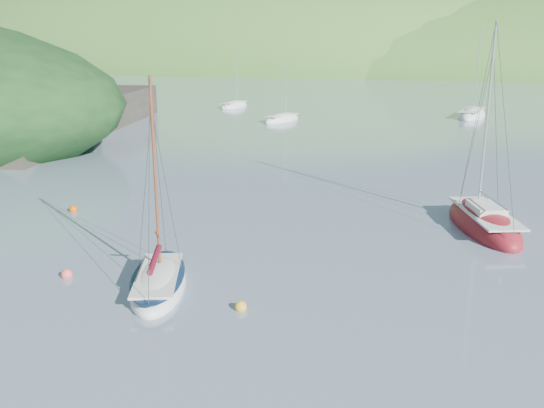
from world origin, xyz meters
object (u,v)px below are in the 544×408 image
(distant_sloop_b, at_px, (472,116))
(daysailer_white, at_px, (159,283))
(distant_sloop_c, at_px, (234,106))
(distant_sloop_a, at_px, (282,120))
(sloop_red, at_px, (484,224))

(distant_sloop_b, bearing_deg, daysailer_white, -92.20)
(distant_sloop_b, distance_m, distant_sloop_c, 31.42)
(daysailer_white, relative_size, distant_sloop_a, 1.05)
(sloop_red, height_order, distant_sloop_c, sloop_red)
(daysailer_white, xyz_separation_m, sloop_red, (13.13, 12.07, 0.01))
(distant_sloop_a, xyz_separation_m, distant_sloop_c, (-9.94, 10.93, -0.00))
(sloop_red, distance_m, distant_sloop_b, 45.49)
(distant_sloop_b, bearing_deg, distant_sloop_a, -144.10)
(sloop_red, distance_m, distant_sloop_a, 41.34)
(daysailer_white, height_order, distant_sloop_b, distant_sloop_b)
(daysailer_white, xyz_separation_m, distant_sloop_c, (-18.07, 58.46, -0.06))
(distant_sloop_b, xyz_separation_m, distant_sloop_c, (-31.40, 0.90, -0.04))
(distant_sloop_a, relative_size, distant_sloop_b, 0.75)
(sloop_red, bearing_deg, distant_sloop_a, 102.32)
(distant_sloop_b, height_order, distant_sloop_c, distant_sloop_b)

